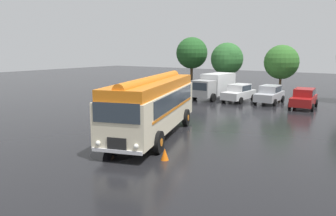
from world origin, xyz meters
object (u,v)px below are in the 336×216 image
object	(u,v)px
vintage_bus	(153,103)
box_van	(215,85)
car_near_left	(239,93)
traffic_cone	(165,154)
car_mid_left	(270,94)
car_mid_right	(304,98)

from	to	relation	value
vintage_bus	box_van	xyz separation A→B (m)	(-3.76, 15.32, -0.53)
car_near_left	traffic_cone	distance (m)	18.34
vintage_bus	car_mid_left	world-z (taller)	vintage_bus
car_mid_right	box_van	size ratio (longest dim) A/B	0.74
car_near_left	car_mid_left	xyz separation A→B (m)	(2.77, 0.63, 0.00)
car_near_left	box_van	world-z (taller)	box_van
car_mid_left	car_mid_right	world-z (taller)	same
car_near_left	car_mid_right	world-z (taller)	same
car_mid_right	box_van	distance (m)	8.87
vintage_bus	traffic_cone	bearing A→B (deg)	-45.97
vintage_bus	traffic_cone	distance (m)	4.67
box_van	traffic_cone	size ratio (longest dim) A/B	10.62
car_mid_left	traffic_cone	distance (m)	18.57
car_mid_left	car_mid_right	xyz separation A→B (m)	(3.19, -0.81, 0.00)
box_van	traffic_cone	xyz separation A→B (m)	(6.80, -18.46, -1.09)
car_mid_right	traffic_cone	world-z (taller)	car_mid_right
vintage_bus	car_mid_right	world-z (taller)	vintage_bus
box_van	car_mid_left	bearing A→B (deg)	0.68
vintage_bus	car_near_left	distance (m)	14.82
car_near_left	box_van	bearing A→B (deg)	168.98
car_mid_left	traffic_cone	world-z (taller)	car_mid_left
car_mid_right	box_van	bearing A→B (deg)	175.17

